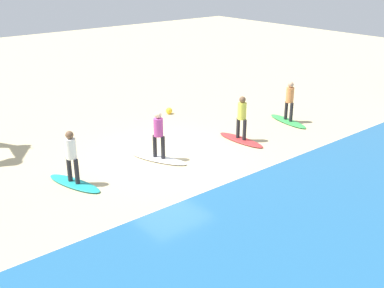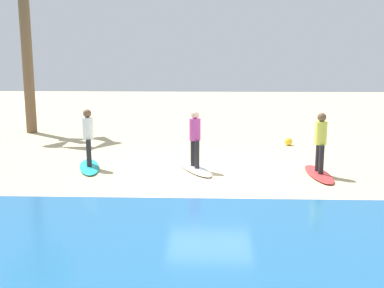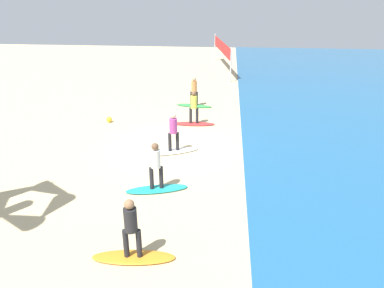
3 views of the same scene
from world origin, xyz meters
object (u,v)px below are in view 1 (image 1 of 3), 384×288
(surfboard_red, at_px, (241,140))
(surfer_teal, at_px, (71,153))
(surfboard_green, at_px, (288,121))
(surfboard_white, at_px, (159,159))
(surfboard_teal, at_px, (74,183))
(surfer_green, at_px, (290,98))
(surfer_white, at_px, (158,131))
(beach_ball, at_px, (169,111))
(surfer_red, at_px, (242,115))

(surfboard_red, height_order, surfer_teal, surfer_teal)
(surfboard_green, distance_m, surfboard_white, 6.48)
(surfboard_white, xyz_separation_m, surfboard_teal, (3.09, -0.11, 0.00))
(surfboard_teal, bearing_deg, surfer_green, 72.16)
(surfer_green, height_order, surfer_white, same)
(surfboard_green, distance_m, beach_ball, 5.15)
(beach_ball, bearing_deg, surfer_white, 49.22)
(surfer_red, xyz_separation_m, surfer_white, (3.41, -0.50, 0.00))
(surfboard_white, xyz_separation_m, surfer_white, (-0.00, -0.00, 0.99))
(surfboard_green, xyz_separation_m, beach_ball, (3.16, -4.07, 0.10))
(surfer_white, bearing_deg, surfboard_white, 26.57)
(surfboard_green, relative_size, surfboard_white, 1.00)
(surfboard_green, xyz_separation_m, surfer_red, (3.07, 0.29, 0.99))
(surfboard_white, distance_m, beach_ball, 5.09)
(surfboard_teal, height_order, beach_ball, beach_ball)
(surfer_red, distance_m, surfer_white, 3.45)
(surfboard_green, distance_m, surfer_white, 6.56)
(surfboard_green, height_order, surfboard_white, same)
(surfer_red, height_order, surfboard_teal, surfer_red)
(surfer_red, bearing_deg, surfboard_green, -174.61)
(surfer_green, height_order, surfer_teal, same)
(surfer_green, height_order, surfboard_red, surfer_green)
(surfer_white, relative_size, surfboard_teal, 0.78)
(surfer_green, relative_size, surfer_red, 1.00)
(surfboard_green, bearing_deg, surfer_red, -75.15)
(surfer_green, bearing_deg, surfboard_white, -1.88)
(surfboard_teal, bearing_deg, surfboard_white, 72.05)
(surfboard_red, xyz_separation_m, surfer_red, (0.00, -0.00, 0.99))
(surfboard_green, bearing_deg, beach_ball, -132.71)
(surfboard_red, relative_size, surfer_teal, 1.28)
(surfboard_red, height_order, surfboard_teal, same)
(surfboard_white, distance_m, surfboard_teal, 3.09)
(surfboard_red, relative_size, surfer_white, 1.28)
(surfer_green, relative_size, surfer_white, 1.00)
(surfboard_green, height_order, surfer_white, surfer_white)
(surfboard_green, relative_size, surfboard_teal, 1.00)
(surfer_green, xyz_separation_m, surfer_red, (3.07, 0.29, 0.00))
(surfboard_white, height_order, surfer_white, surfer_white)
(surfer_white, distance_m, surfboard_teal, 3.25)
(surfer_red, relative_size, surfboard_teal, 0.78)
(surfer_green, bearing_deg, surfboard_teal, -1.93)
(surfboard_red, height_order, beach_ball, beach_ball)
(surfboard_red, distance_m, surfboard_teal, 6.53)
(surfer_red, relative_size, surfer_teal, 1.00)
(surfboard_green, relative_size, surfer_red, 1.28)
(surfboard_green, height_order, surfer_teal, surfer_teal)
(surfboard_green, bearing_deg, surfboard_white, -82.42)
(surfboard_green, xyz_separation_m, surfer_green, (0.00, 0.00, 0.99))
(surfer_teal, bearing_deg, surfboard_teal, 165.54)
(surfboard_green, xyz_separation_m, surfer_teal, (9.57, -0.32, 0.99))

